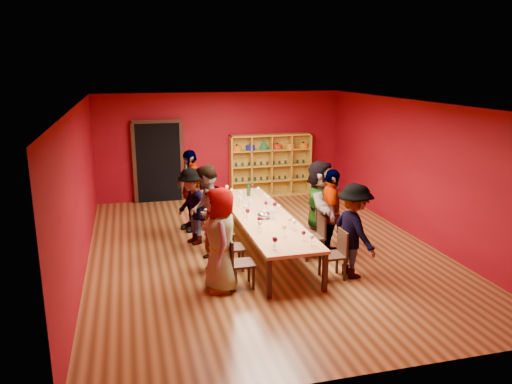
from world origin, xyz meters
TOP-DOWN VIEW (x-y plane):
  - room_shell at (0.00, 0.00)m, footprint 7.10×9.10m
  - tasting_table at (0.00, 0.00)m, footprint 1.10×4.50m
  - doorway at (-1.80, 4.43)m, footprint 1.40×0.17m
  - shelving_unit at (1.40, 4.32)m, footprint 2.40×0.40m
  - chair_person_left_0 at (-0.91, -1.63)m, footprint 0.42×0.42m
  - person_left_0 at (-1.18, -1.63)m, footprint 0.52×0.90m
  - chair_person_left_1 at (-0.91, -0.85)m, footprint 0.42×0.42m
  - person_left_1 at (-1.21, -0.85)m, footprint 0.49×0.62m
  - chair_person_left_2 at (-0.91, 0.03)m, footprint 0.42×0.42m
  - person_left_2 at (-1.16, 0.03)m, footprint 0.72×1.00m
  - chair_person_left_3 at (-0.91, 0.75)m, footprint 0.42×0.42m
  - person_left_3 at (-1.34, 0.75)m, footprint 0.80×1.15m
  - chair_person_left_4 at (-0.91, 1.69)m, footprint 0.42×0.42m
  - person_left_4 at (-1.26, 1.69)m, footprint 0.89×1.21m
  - chair_person_right_0 at (0.91, -1.69)m, footprint 0.42×0.42m
  - person_right_0 at (1.23, -1.69)m, footprint 0.64×1.17m
  - chair_person_right_1 at (0.91, -0.67)m, footprint 0.42×0.42m
  - person_right_1 at (1.21, -0.67)m, footprint 0.78×1.14m
  - chair_person_right_2 at (0.91, -0.21)m, footprint 0.42×0.42m
  - person_right_2 at (1.15, -0.21)m, footprint 1.12×1.80m
  - wine_glass_0 at (-0.36, -0.16)m, footprint 0.09×0.09m
  - wine_glass_1 at (-0.07, -0.36)m, footprint 0.09×0.09m
  - wine_glass_2 at (0.30, 0.93)m, footprint 0.08×0.08m
  - wine_glass_3 at (0.34, 0.82)m, footprint 0.07×0.07m
  - wine_glass_4 at (0.33, -0.03)m, footprint 0.09×0.09m
  - wine_glass_5 at (-0.31, 0.71)m, footprint 0.08×0.08m
  - wine_glass_6 at (0.29, -1.63)m, footprint 0.07×0.07m
  - wine_glass_7 at (-0.32, -1.92)m, footprint 0.09×0.09m
  - wine_glass_8 at (0.34, -1.91)m, footprint 0.08×0.08m
  - wine_glass_9 at (-0.32, 1.62)m, footprint 0.08×0.08m
  - wine_glass_10 at (0.27, -0.91)m, footprint 0.09×0.09m
  - wine_glass_11 at (-0.33, 0.17)m, footprint 0.08×0.08m
  - wine_glass_12 at (-0.29, 0.92)m, footprint 0.08×0.08m
  - wine_glass_13 at (-0.33, -0.99)m, footprint 0.09×0.09m
  - wine_glass_14 at (0.33, 1.63)m, footprint 0.08×0.08m
  - wine_glass_15 at (-0.29, -1.75)m, footprint 0.07×0.07m
  - wine_glass_16 at (-0.36, 1.94)m, footprint 0.08×0.08m
  - wine_glass_17 at (0.30, 0.15)m, footprint 0.09×0.09m
  - wine_glass_18 at (-0.27, -0.77)m, footprint 0.09×0.09m
  - wine_glass_19 at (0.31, -1.06)m, footprint 0.09×0.09m
  - wine_glass_20 at (0.04, -1.32)m, footprint 0.09×0.09m
  - wine_glass_21 at (-0.16, 1.33)m, footprint 0.08×0.08m
  - wine_glass_22 at (0.27, 1.95)m, footprint 0.08×0.08m
  - wine_glass_23 at (0.17, 0.37)m, footprint 0.08×0.08m
  - spittoon_bowl at (-0.04, -0.20)m, footprint 0.27×0.27m
  - carafe_a at (-0.16, 0.39)m, footprint 0.10×0.10m
  - carafe_b at (0.10, -0.34)m, footprint 0.10×0.10m
  - wine_bottle at (0.09, 1.60)m, footprint 0.11×0.11m

SIDE VIEW (x-z plane):
  - chair_person_left_0 at x=-0.91m, z-range 0.05..0.94m
  - chair_person_left_1 at x=-0.91m, z-range 0.05..0.94m
  - chair_person_left_2 at x=-0.91m, z-range 0.05..0.94m
  - chair_person_left_3 at x=-0.91m, z-range 0.05..0.94m
  - chair_person_left_4 at x=-0.91m, z-range 0.05..0.94m
  - chair_person_right_0 at x=0.91m, z-range 0.05..0.94m
  - chair_person_right_1 at x=0.91m, z-range 0.05..0.94m
  - chair_person_right_2 at x=0.91m, z-range 0.05..0.94m
  - tasting_table at x=0.00m, z-range 0.32..1.07m
  - person_left_1 at x=-1.21m, z-range 0.00..1.57m
  - spittoon_bowl at x=-0.04m, z-range 0.74..0.89m
  - person_left_3 at x=-1.34m, z-range 0.00..1.65m
  - carafe_a at x=-0.16m, z-range 0.74..0.98m
  - person_right_0 at x=1.23m, z-range 0.00..1.72m
  - carafe_b at x=0.10m, z-range 0.74..0.99m
  - wine_glass_15 at x=-0.29m, z-range 0.79..0.97m
  - wine_glass_6 at x=0.29m, z-range 0.79..0.97m
  - wine_bottle at x=0.09m, z-range 0.71..1.06m
  - wine_glass_3 at x=0.34m, z-range 0.79..0.98m
  - wine_glass_23 at x=0.17m, z-range 0.79..0.98m
  - wine_glass_14 at x=0.33m, z-range 0.79..0.98m
  - wine_glass_11 at x=-0.33m, z-range 0.79..0.99m
  - person_right_1 at x=1.21m, z-range 0.00..1.78m
  - wine_glass_5 at x=-0.31m, z-range 0.79..0.99m
  - wine_glass_9 at x=-0.32m, z-range 0.79..0.99m
  - wine_glass_22 at x=0.27m, z-range 0.79..0.99m
  - wine_glass_12 at x=-0.29m, z-range 0.80..1.00m
  - wine_glass_21 at x=-0.16m, z-range 0.80..1.00m
  - wine_glass_8 at x=0.34m, z-range 0.80..1.00m
  - wine_glass_16 at x=-0.36m, z-range 0.80..1.00m
  - person_left_0 at x=-1.18m, z-range 0.00..1.80m
  - wine_glass_2 at x=0.30m, z-range 0.80..1.00m
  - wine_glass_19 at x=0.31m, z-range 0.80..1.01m
  - wine_glass_4 at x=0.33m, z-range 0.80..1.01m
  - wine_glass_0 at x=-0.36m, z-range 0.80..1.01m
  - wine_glass_20 at x=0.04m, z-range 0.80..1.01m
  - wine_glass_10 at x=0.27m, z-range 0.80..1.02m
  - wine_glass_7 at x=-0.32m, z-range 0.80..1.02m
  - wine_glass_13 at x=-0.33m, z-range 0.80..1.02m
  - wine_glass_18 at x=-0.27m, z-range 0.80..1.02m
  - wine_glass_1 at x=-0.07m, z-range 0.80..1.02m
  - wine_glass_17 at x=0.30m, z-range 0.80..1.02m
  - person_left_2 at x=-1.16m, z-range 0.00..1.85m
  - person_right_2 at x=1.15m, z-range 0.00..1.87m
  - person_left_4 at x=-1.26m, z-range 0.00..1.89m
  - shelving_unit at x=1.40m, z-range 0.08..1.88m
  - doorway at x=-1.80m, z-range -0.03..2.27m
  - room_shell at x=0.00m, z-range -0.02..3.02m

